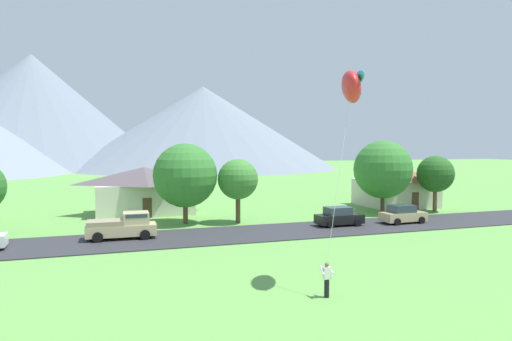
{
  "coord_description": "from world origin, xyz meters",
  "views": [
    {
      "loc": [
        -8.96,
        -5.82,
        7.17
      ],
      "look_at": [
        -0.45,
        19.32,
        5.77
      ],
      "focal_mm": 32.21,
      "sensor_mm": 36.0,
      "label": 1
    }
  ],
  "objects_px": {
    "tree_left_of_center": "(435,174)",
    "pickup_truck_sand_west_side": "(123,226)",
    "tree_near_left": "(238,179)",
    "parked_car_tan_mid_west": "(403,214)",
    "kite_flyer_with_kite": "(351,91)",
    "parked_car_black_west_end": "(339,217)",
    "house_right_center": "(144,189)",
    "tree_center": "(383,170)",
    "house_leftmost": "(395,185)",
    "tree_near_right": "(185,175)"
  },
  "relations": [
    {
      "from": "house_leftmost",
      "to": "kite_flyer_with_kite",
      "type": "relative_size",
      "value": 0.73
    },
    {
      "from": "tree_near_left",
      "to": "tree_left_of_center",
      "type": "xyz_separation_m",
      "value": [
        22.68,
        0.28,
        0.04
      ]
    },
    {
      "from": "house_right_center",
      "to": "kite_flyer_with_kite",
      "type": "distance_m",
      "value": 31.33
    },
    {
      "from": "house_leftmost",
      "to": "pickup_truck_sand_west_side",
      "type": "bearing_deg",
      "value": -162.32
    },
    {
      "from": "parked_car_black_west_end",
      "to": "parked_car_tan_mid_west",
      "type": "bearing_deg",
      "value": -5.73
    },
    {
      "from": "tree_near_left",
      "to": "tree_left_of_center",
      "type": "bearing_deg",
      "value": 0.7
    },
    {
      "from": "parked_car_black_west_end",
      "to": "kite_flyer_with_kite",
      "type": "relative_size",
      "value": 0.38
    },
    {
      "from": "tree_left_of_center",
      "to": "pickup_truck_sand_west_side",
      "type": "relative_size",
      "value": 1.17
    },
    {
      "from": "tree_center",
      "to": "pickup_truck_sand_west_side",
      "type": "bearing_deg",
      "value": -168.2
    },
    {
      "from": "tree_near_left",
      "to": "parked_car_black_west_end",
      "type": "bearing_deg",
      "value": -30.59
    },
    {
      "from": "kite_flyer_with_kite",
      "to": "pickup_truck_sand_west_side",
      "type": "bearing_deg",
      "value": 124.09
    },
    {
      "from": "tree_near_right",
      "to": "parked_car_black_west_end",
      "type": "height_order",
      "value": "tree_near_right"
    },
    {
      "from": "tree_left_of_center",
      "to": "pickup_truck_sand_west_side",
      "type": "distance_m",
      "value": 33.7
    },
    {
      "from": "tree_left_of_center",
      "to": "parked_car_black_west_end",
      "type": "distance_m",
      "value": 15.83
    },
    {
      "from": "house_leftmost",
      "to": "tree_left_of_center",
      "type": "relative_size",
      "value": 1.32
    },
    {
      "from": "parked_car_tan_mid_west",
      "to": "kite_flyer_with_kite",
      "type": "distance_m",
      "value": 22.5
    },
    {
      "from": "tree_center",
      "to": "kite_flyer_with_kite",
      "type": "height_order",
      "value": "kite_flyer_with_kite"
    },
    {
      "from": "tree_left_of_center",
      "to": "tree_center",
      "type": "xyz_separation_m",
      "value": [
        -6.13,
        0.87,
        0.56
      ]
    },
    {
      "from": "parked_car_black_west_end",
      "to": "pickup_truck_sand_west_side",
      "type": "xyz_separation_m",
      "value": [
        -18.56,
        0.23,
        0.19
      ]
    },
    {
      "from": "house_right_center",
      "to": "tree_left_of_center",
      "type": "relative_size",
      "value": 1.73
    },
    {
      "from": "tree_center",
      "to": "pickup_truck_sand_west_side",
      "type": "height_order",
      "value": "tree_center"
    },
    {
      "from": "house_right_center",
      "to": "tree_center",
      "type": "distance_m",
      "value": 25.7
    },
    {
      "from": "tree_center",
      "to": "parked_car_black_west_end",
      "type": "relative_size",
      "value": 1.85
    },
    {
      "from": "tree_left_of_center",
      "to": "parked_car_black_west_end",
      "type": "relative_size",
      "value": 1.46
    },
    {
      "from": "house_leftmost",
      "to": "kite_flyer_with_kite",
      "type": "distance_m",
      "value": 34.31
    },
    {
      "from": "house_leftmost",
      "to": "house_right_center",
      "type": "height_order",
      "value": "house_right_center"
    },
    {
      "from": "tree_left_of_center",
      "to": "kite_flyer_with_kite",
      "type": "relative_size",
      "value": 0.55
    },
    {
      "from": "house_leftmost",
      "to": "parked_car_black_west_end",
      "type": "height_order",
      "value": "house_leftmost"
    },
    {
      "from": "house_leftmost",
      "to": "kite_flyer_with_kite",
      "type": "bearing_deg",
      "value": -129.44
    },
    {
      "from": "parked_car_tan_mid_west",
      "to": "kite_flyer_with_kite",
      "type": "bearing_deg",
      "value": -133.82
    },
    {
      "from": "tree_center",
      "to": "parked_car_black_west_end",
      "type": "xyz_separation_m",
      "value": [
        -8.53,
        -5.88,
        -3.82
      ]
    },
    {
      "from": "tree_left_of_center",
      "to": "tree_near_left",
      "type": "bearing_deg",
      "value": -179.3
    },
    {
      "from": "house_right_center",
      "to": "kite_flyer_with_kite",
      "type": "height_order",
      "value": "kite_flyer_with_kite"
    },
    {
      "from": "house_leftmost",
      "to": "tree_near_left",
      "type": "distance_m",
      "value": 22.14
    },
    {
      "from": "parked_car_black_west_end",
      "to": "pickup_truck_sand_west_side",
      "type": "bearing_deg",
      "value": 179.3
    },
    {
      "from": "tree_near_right",
      "to": "parked_car_tan_mid_west",
      "type": "distance_m",
      "value": 20.47
    },
    {
      "from": "house_leftmost",
      "to": "parked_car_black_west_end",
      "type": "bearing_deg",
      "value": -142.06
    },
    {
      "from": "tree_near_left",
      "to": "tree_left_of_center",
      "type": "relative_size",
      "value": 0.98
    },
    {
      "from": "house_leftmost",
      "to": "tree_near_right",
      "type": "xyz_separation_m",
      "value": [
        -26.08,
        -4.48,
        1.95
      ]
    },
    {
      "from": "parked_car_black_west_end",
      "to": "kite_flyer_with_kite",
      "type": "height_order",
      "value": "kite_flyer_with_kite"
    },
    {
      "from": "tree_left_of_center",
      "to": "kite_flyer_with_kite",
      "type": "xyz_separation_m",
      "value": [
        -22.6,
        -20.49,
        5.89
      ]
    },
    {
      "from": "tree_center",
      "to": "parked_car_tan_mid_west",
      "type": "height_order",
      "value": "tree_center"
    },
    {
      "from": "tree_near_right",
      "to": "tree_center",
      "type": "bearing_deg",
      "value": -0.08
    },
    {
      "from": "house_right_center",
      "to": "tree_near_right",
      "type": "bearing_deg",
      "value": -69.3
    },
    {
      "from": "tree_near_left",
      "to": "tree_left_of_center",
      "type": "height_order",
      "value": "tree_left_of_center"
    },
    {
      "from": "house_leftmost",
      "to": "pickup_truck_sand_west_side",
      "type": "height_order",
      "value": "house_leftmost"
    },
    {
      "from": "tree_near_left",
      "to": "tree_near_right",
      "type": "xyz_separation_m",
      "value": [
        -4.74,
        1.18,
        0.41
      ]
    },
    {
      "from": "pickup_truck_sand_west_side",
      "to": "tree_near_right",
      "type": "bearing_deg",
      "value": 44.42
    },
    {
      "from": "parked_car_tan_mid_west",
      "to": "kite_flyer_with_kite",
      "type": "xyz_separation_m",
      "value": [
        -14.24,
        -14.84,
        9.15
      ]
    },
    {
      "from": "house_right_center",
      "to": "kite_flyer_with_kite",
      "type": "relative_size",
      "value": 0.96
    }
  ]
}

